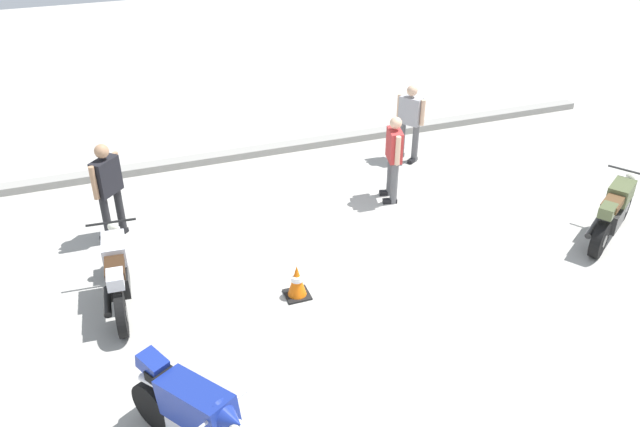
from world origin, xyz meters
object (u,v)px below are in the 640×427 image
motorcycle_olive_vintage (614,212)px  motorcycle_blue_sportbike (193,414)px  person_in_black_shirt (108,186)px  person_in_red_shirt (394,154)px  traffic_cone (297,281)px  motorcycle_silver_cruiser (117,273)px  person_in_gray_shirt (410,119)px

motorcycle_olive_vintage → motorcycle_blue_sportbike: size_ratio=0.96×
motorcycle_olive_vintage → motorcycle_blue_sportbike: bearing=161.8°
person_in_black_shirt → motorcycle_blue_sportbike: bearing=139.6°
motorcycle_blue_sportbike → person_in_black_shirt: size_ratio=1.04×
person_in_red_shirt → traffic_cone: size_ratio=3.06×
motorcycle_silver_cruiser → person_in_gray_shirt: bearing=-60.9°
person_in_black_shirt → person_in_red_shirt: (4.91, -0.38, -0.06)m
motorcycle_blue_sportbike → person_in_red_shirt: (4.47, 4.48, 0.32)m
motorcycle_silver_cruiser → person_in_red_shirt: (5.00, 1.46, 0.39)m
person_in_black_shirt → traffic_cone: person_in_black_shirt is taller
motorcycle_olive_vintage → traffic_cone: (-5.41, 0.27, -0.23)m
motorcycle_silver_cruiser → motorcycle_olive_vintage: bearing=-93.5°
motorcycle_olive_vintage → traffic_cone: 5.43m
motorcycle_silver_cruiser → person_in_red_shirt: 5.22m
person_in_gray_shirt → motorcycle_silver_cruiser: bearing=-8.5°
person_in_red_shirt → traffic_cone: person_in_red_shirt is taller
motorcycle_olive_vintage → person_in_black_shirt: person_in_black_shirt is taller
motorcycle_silver_cruiser → person_in_gray_shirt: 6.68m
person_in_black_shirt → person_in_gray_shirt: (5.95, 1.03, -0.08)m
person_in_black_shirt → traffic_cone: bearing=177.0°
motorcycle_blue_sportbike → person_in_gray_shirt: bearing=106.4°
motorcycle_olive_vintage → motorcycle_blue_sportbike: 7.60m
person_in_gray_shirt → person_in_red_shirt: person_in_red_shirt is taller
motorcycle_silver_cruiser → person_in_black_shirt: (0.08, 1.84, 0.46)m
motorcycle_olive_vintage → motorcycle_blue_sportbike: (-7.33, -2.03, 0.11)m
person_in_black_shirt → traffic_cone: 3.56m
traffic_cone → person_in_red_shirt: bearing=40.5°
person_in_red_shirt → traffic_cone: 3.43m
motorcycle_silver_cruiser → motorcycle_blue_sportbike: (0.53, -3.02, 0.07)m
motorcycle_olive_vintage → traffic_cone: size_ratio=3.23×
person_in_gray_shirt → traffic_cone: bearing=11.1°
motorcycle_olive_vintage → person_in_black_shirt: 8.29m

